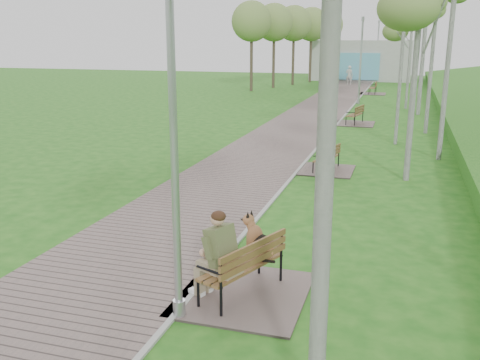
% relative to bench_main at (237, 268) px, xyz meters
% --- Properties ---
extents(ground, '(120.00, 120.00, 0.00)m').
position_rel_bench_main_xyz_m(ground, '(-0.72, -1.20, -0.51)').
color(ground, '#1D5A16').
rests_on(ground, ground).
extents(walkway, '(3.50, 67.00, 0.04)m').
position_rel_bench_main_xyz_m(walkway, '(-2.47, 20.30, -0.49)').
color(walkway, '#6B5B56').
rests_on(walkway, ground).
extents(kerb, '(0.10, 67.00, 0.05)m').
position_rel_bench_main_xyz_m(kerb, '(-0.72, 20.30, -0.48)').
color(kerb, '#999993').
rests_on(kerb, ground).
extents(building_north, '(10.00, 5.20, 4.00)m').
position_rel_bench_main_xyz_m(building_north, '(-2.22, 49.78, 1.49)').
color(building_north, '#9E9E99').
rests_on(building_north, ground).
extents(bench_main, '(2.06, 2.28, 1.79)m').
position_rel_bench_main_xyz_m(bench_main, '(0.00, 0.00, 0.00)').
color(bench_main, '#6B5B56').
rests_on(bench_main, ground).
extents(bench_second, '(1.67, 1.85, 1.02)m').
position_rel_bench_main_xyz_m(bench_second, '(0.14, 9.22, -0.32)').
color(bench_second, '#6B5B56').
rests_on(bench_second, ground).
extents(bench_third, '(1.87, 2.08, 1.15)m').
position_rel_bench_main_xyz_m(bench_third, '(0.08, 19.49, -0.29)').
color(bench_third, '#6B5B56').
rests_on(bench_third, ground).
extents(bench_far, '(1.92, 2.13, 1.18)m').
position_rel_bench_main_xyz_m(bench_far, '(-0.04, 35.21, -0.29)').
color(bench_far, '#6B5B56').
rests_on(bench_far, ground).
extents(lamp_post_near, '(0.19, 0.19, 5.02)m').
position_rel_bench_main_xyz_m(lamp_post_near, '(-0.64, -0.94, 1.84)').
color(lamp_post_near, '#A2A5AA').
rests_on(lamp_post_near, ground).
extents(lamp_post_second, '(0.19, 0.19, 4.96)m').
position_rel_bench_main_xyz_m(lamp_post_second, '(-0.52, 13.87, 1.81)').
color(lamp_post_second, '#A2A5AA').
rests_on(lamp_post_second, ground).
extents(lamp_post_third, '(0.21, 0.21, 5.53)m').
position_rel_bench_main_xyz_m(lamp_post_third, '(-0.52, 28.43, 2.07)').
color(lamp_post_third, '#A2A5AA').
rests_on(lamp_post_third, ground).
extents(lamp_post_far, '(0.23, 0.23, 5.93)m').
position_rel_bench_main_xyz_m(lamp_post_far, '(-0.61, 48.99, 2.26)').
color(lamp_post_far, '#A2A5AA').
rests_on(lamp_post_far, ground).
extents(pedestrian_near, '(0.69, 0.50, 1.77)m').
position_rel_bench_main_xyz_m(pedestrian_near, '(-2.69, 43.24, 0.38)').
color(pedestrian_near, silver).
rests_on(pedestrian_near, ground).
extents(pedestrian_far, '(0.96, 0.86, 1.64)m').
position_rel_bench_main_xyz_m(pedestrian_far, '(-3.92, 37.25, 0.31)').
color(pedestrian_far, gray).
rests_on(pedestrian_far, ground).
extents(birch_far_b, '(2.38, 2.38, 6.96)m').
position_rel_bench_main_xyz_m(birch_far_b, '(2.50, 26.62, 4.96)').
color(birch_far_b, silver).
rests_on(birch_far_b, ground).
extents(birch_distant_a, '(2.24, 2.24, 8.17)m').
position_rel_bench_main_xyz_m(birch_distant_a, '(2.88, 33.43, 5.91)').
color(birch_distant_a, silver).
rests_on(birch_distant_a, ground).
extents(birch_distant_b, '(2.88, 2.88, 8.98)m').
position_rel_bench_main_xyz_m(birch_distant_b, '(3.78, 48.78, 6.54)').
color(birch_distant_b, silver).
rests_on(birch_distant_b, ground).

